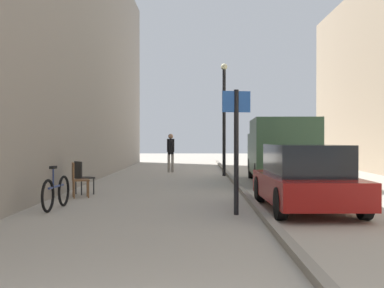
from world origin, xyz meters
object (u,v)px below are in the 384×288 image
Objects in this scene: parked_car at (306,178)px; cafe_chair_by_doorway at (77,177)px; delivery_van at (280,149)px; bicycle_leaning at (56,192)px; street_sign_post at (236,140)px; lamp_post at (224,112)px; cafe_chair_near_window at (82,175)px; pedestrian_main_foreground at (171,150)px.

cafe_chair_by_doorway is at bearing 156.44° from parked_car.
bicycle_leaning is at bearing -128.69° from delivery_van.
delivery_van is 6.04× the size of cafe_chair_by_doorway.
street_sign_post reaches higher than bicycle_leaning.
lamp_post is 9.46m from cafe_chair_by_doorway.
pedestrian_main_foreground is at bearing 130.54° from cafe_chair_near_window.
lamp_post reaches higher than cafe_chair_near_window.
lamp_post is (2.38, -2.25, 1.68)m from pedestrian_main_foreground.
street_sign_post is 5.70m from cafe_chair_near_window.
street_sign_post reaches higher than parked_car.
street_sign_post is 11.24m from lamp_post.
bicycle_leaning is 2.29m from cafe_chair_by_doorway.
pedestrian_main_foreground is 0.43× the size of parked_car.
street_sign_post is 0.55× the size of lamp_post.
parked_car reaches higher than cafe_chair_near_window.
pedestrian_main_foreground reaches higher than parked_car.
delivery_van is at bearing 84.12° from parked_car.
street_sign_post is 1.47× the size of bicycle_leaning.
cafe_chair_near_window is at bearing 150.09° from parked_car.
street_sign_post is at bearing -102.85° from delivery_van.
lamp_post reaches higher than parked_car.
street_sign_post is at bearing -7.23° from bicycle_leaning.
pedestrian_main_foreground is 9.80m from cafe_chair_near_window.
delivery_van is at bearing -116.98° from street_sign_post.
pedestrian_main_foreground reaches higher than cafe_chair_by_doorway.
bicycle_leaning is at bearing -35.48° from cafe_chair_near_window.
lamp_post is at bearing 120.63° from delivery_van.
lamp_post reaches higher than street_sign_post.
pedestrian_main_foreground reaches higher than cafe_chair_near_window.
bicycle_leaning is (-4.30, -10.40, -2.34)m from lamp_post.
cafe_chair_by_doorway is (-4.02, 3.06, -1.00)m from street_sign_post.
lamp_post is at bearing 111.44° from cafe_chair_near_window.
pedestrian_main_foreground is 12.81m from bicycle_leaning.
cafe_chair_near_window is (-4.41, -7.32, -2.18)m from lamp_post.
pedestrian_main_foreground is 0.69× the size of street_sign_post.
delivery_van is (4.21, -5.72, 0.18)m from pedestrian_main_foreground.
parked_car is 4.51× the size of cafe_chair_by_doorway.
cafe_chair_by_doorway is (-6.18, -4.65, -0.67)m from delivery_van.
delivery_van is 1.19× the size of lamp_post.
street_sign_post reaches higher than cafe_chair_by_doorway.
delivery_van is 2.18× the size of street_sign_post.
cafe_chair_by_doorway is at bearing -33.35° from cafe_chair_near_window.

